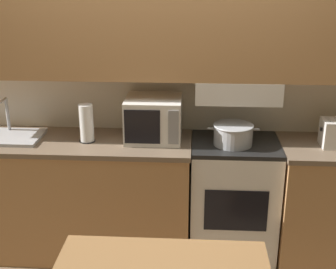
{
  "coord_description": "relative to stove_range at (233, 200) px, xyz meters",
  "views": [
    {
      "loc": [
        0.22,
        -3.45,
        2.15
      ],
      "look_at": [
        0.05,
        -0.53,
        1.08
      ],
      "focal_mm": 50.0,
      "sensor_mm": 36.0,
      "label": 1
    }
  ],
  "objects": [
    {
      "name": "ground_plane",
      "position": [
        -0.53,
        0.26,
        -0.47
      ],
      "size": [
        16.0,
        16.0,
        0.0
      ],
      "primitive_type": "plane",
      "color": "#7F664C"
    },
    {
      "name": "lower_counter_main",
      "position": [
        -1.21,
        -0.02,
        0.0
      ],
      "size": [
        1.77,
        0.58,
        0.93
      ],
      "color": "tan",
      "rests_on": "ground_plane"
    },
    {
      "name": "wall_back",
      "position": [
        -0.51,
        0.2,
        0.98
      ],
      "size": [
        5.51,
        0.38,
        2.55
      ],
      "color": "silver",
      "rests_on": "ground_plane"
    },
    {
      "name": "cooking_pot",
      "position": [
        -0.03,
        -0.04,
        0.54
      ],
      "size": [
        0.37,
        0.29,
        0.15
      ],
      "color": "#B7BABF",
      "rests_on": "stove_range"
    },
    {
      "name": "paper_towel_roll",
      "position": [
        -1.08,
        -0.04,
        0.6
      ],
      "size": [
        0.12,
        0.12,
        0.28
      ],
      "color": "black",
      "rests_on": "lower_counter_main"
    },
    {
      "name": "lower_counter_right_stub",
      "position": [
        0.68,
        -0.02,
        0.0
      ],
      "size": [
        0.71,
        0.58,
        0.93
      ],
      "color": "tan",
      "rests_on": "ground_plane"
    },
    {
      "name": "microwave",
      "position": [
        -0.6,
        0.04,
        0.62
      ],
      "size": [
        0.4,
        0.38,
        0.31
      ],
      "color": "white",
      "rests_on": "lower_counter_main"
    },
    {
      "name": "stove_range",
      "position": [
        0.0,
        0.0,
        0.0
      ],
      "size": [
        0.64,
        0.53,
        0.93
      ],
      "color": "white",
      "rests_on": "ground_plane"
    },
    {
      "name": "sink_basin",
      "position": [
        -1.72,
        -0.02,
        0.48
      ],
      "size": [
        0.57,
        0.35,
        0.28
      ],
      "color": "#B7BABF",
      "rests_on": "lower_counter_main"
    }
  ]
}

